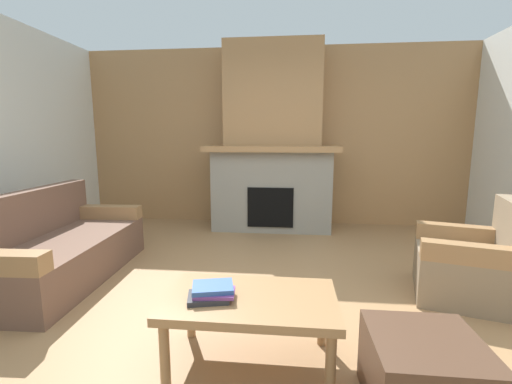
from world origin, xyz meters
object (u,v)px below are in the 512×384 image
Objects in this scene: fireplace at (272,150)px; coffee_table at (251,305)px; couch at (58,250)px; armchair at (473,264)px; ottoman at (424,377)px.

coffee_table is (0.06, -3.18, -0.79)m from fireplace.
couch is 2.25m from coffee_table.
ottoman is (-0.88, -1.33, -0.09)m from armchair.
ottoman is at bearing -25.06° from couch.
armchair is (1.81, -2.14, -0.87)m from fireplace.
coffee_table is at bearing 161.82° from ottoman.
couch is at bearing 179.85° from armchair.
couch is 3.53× the size of ottoman.
fireplace is at bearing 130.25° from armchair.
coffee_table is 1.92× the size of ottoman.
ottoman is at bearing -74.90° from fireplace.
fireplace reaches higher than couch.
coffee_table is (-1.75, -1.04, 0.08)m from armchair.
couch is 1.83× the size of coffee_table.
fireplace is 2.86× the size of armchair.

